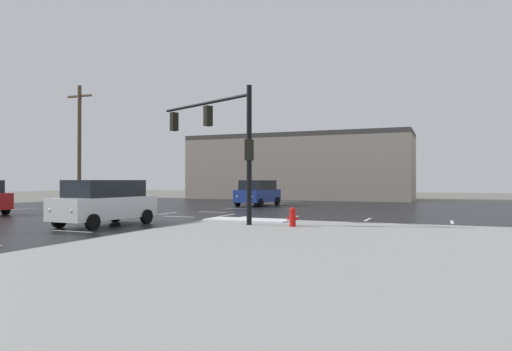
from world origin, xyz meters
The scene contains 11 objects.
ground_plane centered at (0.00, 0.00, 0.00)m, with size 120.00×120.00×0.00m, color slate.
road_asphalt centered at (0.00, 0.00, 0.01)m, with size 44.00×44.00×0.02m, color black.
sidewalk_corner centered at (12.00, -12.00, 0.07)m, with size 18.00×18.00×0.14m, color #9E9E99.
snow_strip_curbside centered at (5.00, -4.00, 0.17)m, with size 4.00×1.60×0.06m, color white.
lane_markings centered at (1.20, -1.38, 0.02)m, with size 36.15×36.15×0.01m.
traffic_signal_mast centered at (4.27, -5.27, 4.19)m, with size 6.00×2.94×5.97m.
fire_hydrant centered at (7.88, -6.06, 0.54)m, with size 0.48×0.26×0.79m.
strip_building_background centered at (-1.01, 24.40, 3.49)m, with size 23.81×8.00×6.97m.
suv_white centered at (-0.36, -7.65, 1.09)m, with size 2.52×4.97×2.03m.
suv_blue centered at (-0.09, 10.06, 1.09)m, with size 2.40×4.93×2.03m.
utility_pole_far centered at (-11.63, 2.90, 4.79)m, with size 2.20×0.28×9.15m.
Camera 1 is at (13.63, -24.29, 2.03)m, focal length 32.59 mm.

